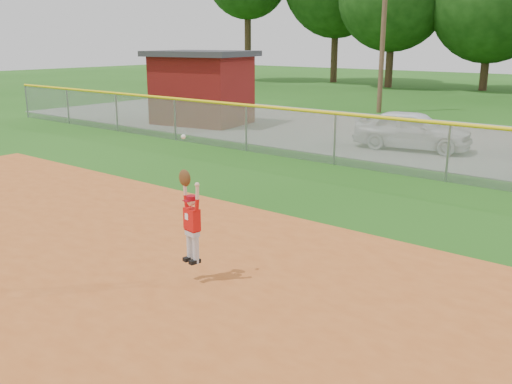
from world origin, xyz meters
The scene contains 6 objects.
ground centered at (0.00, 0.00, 0.00)m, with size 120.00×120.00×0.00m, color #1D5012.
parking_strip centered at (0.00, 16.00, 0.01)m, with size 44.00×10.00×0.03m, color gray.
car_white_a centered at (-2.52, 13.55, 0.67)m, with size 1.52×3.78×1.29m, color white.
utility_shed centered at (-12.08, 13.56, 1.57)m, with size 4.59×3.84×3.08m.
outfield_fence centered at (0.00, 10.00, 0.88)m, with size 40.06×0.10×1.55m.
ballplayer centered at (-0.63, 1.47, 1.03)m, with size 0.46×0.23×1.90m.
Camera 1 is at (5.10, -4.15, 3.55)m, focal length 40.00 mm.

